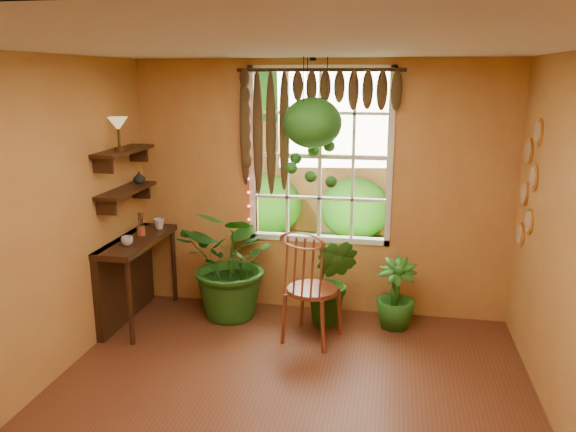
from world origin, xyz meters
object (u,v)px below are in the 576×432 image
counter_ledge (129,270)px  potted_plant_left (234,263)px  hanging_basket (312,132)px  windsor_chair (311,304)px  potted_plant_mid (331,281)px

counter_ledge → potted_plant_left: 1.10m
hanging_basket → potted_plant_left: bearing=-167.5°
windsor_chair → potted_plant_left: bearing=171.8°
windsor_chair → potted_plant_left: 0.99m
windsor_chair → hanging_basket: bearing=114.8°
windsor_chair → potted_plant_mid: size_ratio=1.38×
windsor_chair → potted_plant_mid: (0.15, 0.41, 0.09)m
potted_plant_left → windsor_chair: bearing=-24.7°
potted_plant_left → potted_plant_mid: bearing=0.6°
windsor_chair → hanging_basket: (-0.09, 0.58, 1.60)m
counter_ledge → windsor_chair: bearing=-4.4°
counter_ledge → potted_plant_left: bearing=13.2°
windsor_chair → potted_plant_left: windsor_chair is taller
windsor_chair → potted_plant_mid: windsor_chair is taller
potted_plant_mid → hanging_basket: (-0.24, 0.16, 1.51)m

